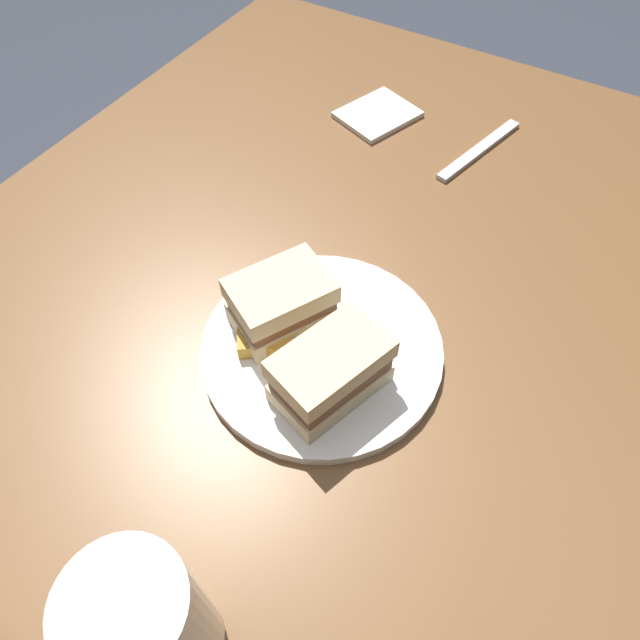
{
  "coord_description": "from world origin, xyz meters",
  "views": [
    {
      "loc": [
        -0.33,
        -0.2,
        1.26
      ],
      "look_at": [
        -0.02,
        -0.01,
        0.76
      ],
      "focal_mm": 32.49,
      "sensor_mm": 36.0,
      "label": 1
    }
  ],
  "objects_px": {
    "sandwich_half_left": "(281,303)",
    "pint_glass": "(154,629)",
    "napkin": "(378,114)",
    "fork": "(479,150)",
    "sandwich_half_right": "(331,371)",
    "plate": "(322,349)"
  },
  "relations": [
    {
      "from": "sandwich_half_right",
      "to": "pint_glass",
      "type": "bearing_deg",
      "value": -178.85
    },
    {
      "from": "napkin",
      "to": "fork",
      "type": "height_order",
      "value": "napkin"
    },
    {
      "from": "pint_glass",
      "to": "fork",
      "type": "relative_size",
      "value": 0.89
    },
    {
      "from": "sandwich_half_left",
      "to": "pint_glass",
      "type": "xyz_separation_m",
      "value": [
        -0.31,
        -0.09,
        0.02
      ]
    },
    {
      "from": "napkin",
      "to": "fork",
      "type": "relative_size",
      "value": 0.61
    },
    {
      "from": "napkin",
      "to": "sandwich_half_left",
      "type": "bearing_deg",
      "value": -167.33
    },
    {
      "from": "sandwich_half_left",
      "to": "pint_glass",
      "type": "distance_m",
      "value": 0.32
    },
    {
      "from": "plate",
      "to": "sandwich_half_right",
      "type": "height_order",
      "value": "sandwich_half_right"
    },
    {
      "from": "napkin",
      "to": "plate",
      "type": "bearing_deg",
      "value": -160.66
    },
    {
      "from": "pint_glass",
      "to": "sandwich_half_left",
      "type": "bearing_deg",
      "value": 16.87
    },
    {
      "from": "plate",
      "to": "fork",
      "type": "height_order",
      "value": "plate"
    },
    {
      "from": "sandwich_half_right",
      "to": "fork",
      "type": "relative_size",
      "value": 0.71
    },
    {
      "from": "sandwich_half_right",
      "to": "fork",
      "type": "xyz_separation_m",
      "value": [
        0.45,
        0.01,
        -0.04
      ]
    },
    {
      "from": "sandwich_half_left",
      "to": "fork",
      "type": "distance_m",
      "value": 0.41
    },
    {
      "from": "sandwich_half_left",
      "to": "fork",
      "type": "bearing_deg",
      "value": -10.23
    },
    {
      "from": "napkin",
      "to": "pint_glass",
      "type": "bearing_deg",
      "value": -165.5
    },
    {
      "from": "plate",
      "to": "pint_glass",
      "type": "height_order",
      "value": "pint_glass"
    },
    {
      "from": "sandwich_half_left",
      "to": "fork",
      "type": "relative_size",
      "value": 0.69
    },
    {
      "from": "sandwich_half_right",
      "to": "napkin",
      "type": "xyz_separation_m",
      "value": [
        0.45,
        0.18,
        -0.04
      ]
    },
    {
      "from": "fork",
      "to": "sandwich_half_left",
      "type": "bearing_deg",
      "value": -176.04
    },
    {
      "from": "sandwich_half_left",
      "to": "napkin",
      "type": "distance_m",
      "value": 0.42
    },
    {
      "from": "sandwich_half_left",
      "to": "pint_glass",
      "type": "relative_size",
      "value": 0.78
    }
  ]
}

